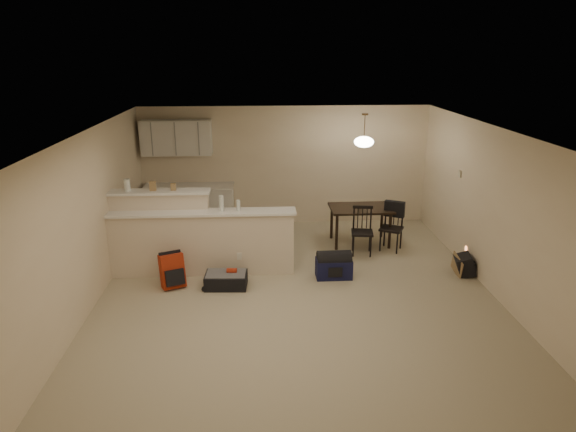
{
  "coord_description": "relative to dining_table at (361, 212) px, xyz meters",
  "views": [
    {
      "loc": [
        -0.55,
        -7.09,
        3.59
      ],
      "look_at": [
        -0.1,
        0.7,
        1.05
      ],
      "focal_mm": 32.0,
      "sensor_mm": 36.0,
      "label": 1
    }
  ],
  "objects": [
    {
      "name": "bottle_a",
      "position": [
        -2.54,
        -1.25,
        0.58
      ],
      "size": [
        0.07,
        0.07,
        0.26
      ],
      "primitive_type": "cylinder",
      "color": "silver",
      "rests_on": "breakfast_bar"
    },
    {
      "name": "red_backpack",
      "position": [
        -3.32,
        -1.73,
        -0.37
      ],
      "size": [
        0.42,
        0.35,
        0.54
      ],
      "primitive_type": "cube",
      "rotation": [
        0.0,
        0.0,
        0.42
      ],
      "color": "#A72912",
      "rests_on": "ground"
    },
    {
      "name": "dining_table",
      "position": [
        0.0,
        0.0,
        0.0
      ],
      "size": [
        1.17,
        0.79,
        0.73
      ],
      "rotation": [
        0.0,
        0.0,
        0.01
      ],
      "color": "black",
      "rests_on": "ground"
    },
    {
      "name": "jar",
      "position": [
        -4.07,
        -1.03,
        0.85
      ],
      "size": [
        0.1,
        0.1,
        0.2
      ],
      "primitive_type": "cylinder",
      "color": "silver",
      "rests_on": "breakfast_bar"
    },
    {
      "name": "small_box",
      "position": [
        -3.33,
        -1.03,
        0.81
      ],
      "size": [
        0.08,
        0.06,
        0.12
      ],
      "primitive_type": "cube",
      "color": "#95764C",
      "rests_on": "breakfast_bar"
    },
    {
      "name": "dining_chair_far",
      "position": [
        0.51,
        -0.38,
        -0.19
      ],
      "size": [
        0.52,
        0.51,
        0.89
      ],
      "primitive_type": null,
      "rotation": [
        0.0,
        0.0,
        -0.49
      ],
      "color": "black",
      "rests_on": "ground"
    },
    {
      "name": "dining_chair_near",
      "position": [
        -0.07,
        -0.55,
        -0.2
      ],
      "size": [
        0.43,
        0.42,
        0.88
      ],
      "primitive_type": null,
      "rotation": [
        0.0,
        0.0,
        -0.15
      ],
      "color": "black",
      "rests_on": "ground"
    },
    {
      "name": "navy_duffel",
      "position": [
        -0.72,
        -1.54,
        -0.48
      ],
      "size": [
        0.59,
        0.33,
        0.32
      ],
      "primitive_type": "cube",
      "rotation": [
        0.0,
        0.0,
        0.01
      ],
      "color": "#13153C",
      "rests_on": "ground"
    },
    {
      "name": "cardboard_sheet",
      "position": [
        1.35,
        -1.54,
        -0.48
      ],
      "size": [
        0.03,
        0.41,
        0.32
      ],
      "primitive_type": "cube",
      "rotation": [
        0.0,
        0.0,
        1.59
      ],
      "color": "#95764C",
      "rests_on": "ground"
    },
    {
      "name": "bottle_b",
      "position": [
        -2.27,
        -1.25,
        0.54
      ],
      "size": [
        0.06,
        0.06,
        0.18
      ],
      "primitive_type": "cylinder",
      "color": "silver",
      "rests_on": "breakfast_bar"
    },
    {
      "name": "room",
      "position": [
        -1.37,
        -2.15,
        0.61
      ],
      "size": [
        7.0,
        7.02,
        2.5
      ],
      "color": "#B5A98B",
      "rests_on": "ground"
    },
    {
      "name": "cereal_box",
      "position": [
        -3.66,
        -1.03,
        0.83
      ],
      "size": [
        0.1,
        0.07,
        0.16
      ],
      "primitive_type": "cube",
      "color": "#95764C",
      "rests_on": "breakfast_bar"
    },
    {
      "name": "kitchen_counter",
      "position": [
        -3.37,
        1.04,
        -0.19
      ],
      "size": [
        1.8,
        0.6,
        0.9
      ],
      "primitive_type": "cube",
      "color": "white",
      "rests_on": "ground"
    },
    {
      "name": "pendant_lamp",
      "position": [
        -0.0,
        -0.0,
        1.35
      ],
      "size": [
        0.36,
        0.36,
        0.62
      ],
      "color": "brown",
      "rests_on": "room"
    },
    {
      "name": "black_daypack",
      "position": [
        1.48,
        -1.54,
        -0.48
      ],
      "size": [
        0.32,
        0.41,
        0.33
      ],
      "primitive_type": "cube",
      "rotation": [
        0.0,
        0.0,
        1.39
      ],
      "color": "black",
      "rests_on": "ground"
    },
    {
      "name": "thermostat",
      "position": [
        1.61,
        -0.6,
        0.86
      ],
      "size": [
        0.02,
        0.12,
        0.12
      ],
      "primitive_type": "cube",
      "color": "beige",
      "rests_on": "room"
    },
    {
      "name": "upper_cabinets",
      "position": [
        -3.57,
        1.17,
        1.26
      ],
      "size": [
        1.4,
        0.34,
        0.7
      ],
      "primitive_type": "cube",
      "color": "white",
      "rests_on": "room"
    },
    {
      "name": "breakfast_bar",
      "position": [
        -3.13,
        -1.17,
        -0.03
      ],
      "size": [
        3.08,
        0.58,
        1.39
      ],
      "color": "beige",
      "rests_on": "ground"
    },
    {
      "name": "suitcase",
      "position": [
        -2.47,
        -1.79,
        -0.53
      ],
      "size": [
        0.67,
        0.46,
        0.22
      ],
      "primitive_type": "cube",
      "rotation": [
        0.0,
        0.0,
        -0.05
      ],
      "color": "black",
      "rests_on": "ground"
    }
  ]
}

